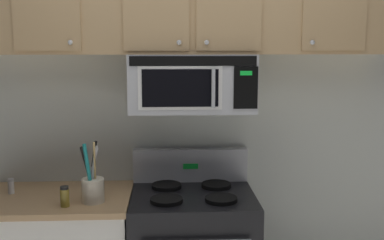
{
  "coord_description": "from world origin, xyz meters",
  "views": [
    {
      "loc": [
        -0.15,
        -2.37,
        1.81
      ],
      "look_at": [
        0.0,
        0.49,
        1.35
      ],
      "focal_mm": 44.21,
      "sensor_mm": 36.0,
      "label": 1
    }
  ],
  "objects_px": {
    "salt_shaker": "(11,186)",
    "spice_jar": "(65,197)",
    "over_range_microwave": "(192,83)",
    "utensil_crock_cream": "(93,186)"
  },
  "relations": [
    {
      "from": "spice_jar",
      "to": "salt_shaker",
      "type": "bearing_deg",
      "value": 146.34
    },
    {
      "from": "over_range_microwave",
      "to": "spice_jar",
      "type": "height_order",
      "value": "over_range_microwave"
    },
    {
      "from": "salt_shaker",
      "to": "spice_jar",
      "type": "relative_size",
      "value": 0.81
    },
    {
      "from": "over_range_microwave",
      "to": "utensil_crock_cream",
      "type": "relative_size",
      "value": 2.07
    },
    {
      "from": "utensil_crock_cream",
      "to": "salt_shaker",
      "type": "xyz_separation_m",
      "value": [
        -0.53,
        0.19,
        -0.05
      ]
    },
    {
      "from": "utensil_crock_cream",
      "to": "salt_shaker",
      "type": "height_order",
      "value": "utensil_crock_cream"
    },
    {
      "from": "over_range_microwave",
      "to": "salt_shaker",
      "type": "relative_size",
      "value": 8.02
    },
    {
      "from": "over_range_microwave",
      "to": "spice_jar",
      "type": "relative_size",
      "value": 6.48
    },
    {
      "from": "over_range_microwave",
      "to": "utensil_crock_cream",
      "type": "bearing_deg",
      "value": -157.99
    },
    {
      "from": "over_range_microwave",
      "to": "utensil_crock_cream",
      "type": "distance_m",
      "value": 0.86
    }
  ]
}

